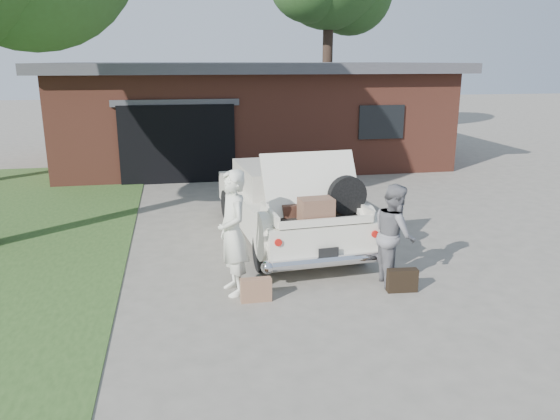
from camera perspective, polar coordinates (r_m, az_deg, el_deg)
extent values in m
plane|color=gray|center=(8.38, 0.79, -8.35)|extent=(90.00, 90.00, 0.00)
cube|color=brown|center=(19.27, -3.27, 9.76)|extent=(12.00, 7.00, 3.00)
cube|color=#4C4C51|center=(19.19, -3.34, 14.67)|extent=(12.80, 7.80, 0.30)
cube|color=black|center=(15.73, -10.64, 6.79)|extent=(3.20, 0.30, 2.20)
cube|color=#4C4C51|center=(15.53, -10.85, 10.95)|extent=(3.50, 0.12, 0.18)
cube|color=black|center=(16.73, 10.53, 9.03)|extent=(1.40, 0.08, 1.00)
cylinder|color=#38281E|center=(24.68, 4.95, 14.03)|extent=(0.44, 0.44, 5.65)
cube|color=silver|center=(10.61, 0.52, 0.21)|extent=(2.18, 4.91, 0.62)
cube|color=beige|center=(10.75, 0.11, 3.43)|extent=(1.72, 2.03, 0.50)
cube|color=black|center=(11.62, -1.08, 4.23)|extent=(1.48, 0.19, 0.42)
cube|color=black|center=(9.90, 1.51, 2.27)|extent=(1.48, 0.19, 0.42)
cylinder|color=black|center=(8.99, -1.83, -4.50)|extent=(0.26, 0.65, 0.63)
cylinder|color=black|center=(9.50, 8.11, -3.55)|extent=(0.26, 0.65, 0.63)
cylinder|color=black|center=(12.04, -5.45, 0.59)|extent=(0.26, 0.65, 0.63)
cylinder|color=black|center=(12.42, 2.22, 1.11)|extent=(0.26, 0.65, 0.63)
cylinder|color=silver|center=(8.47, 5.03, -5.36)|extent=(1.97, 0.32, 0.17)
cylinder|color=#A5140F|center=(8.18, -0.24, -3.35)|extent=(0.12, 0.10, 0.11)
cylinder|color=#A5140F|center=(8.70, 9.80, -2.43)|extent=(0.12, 0.10, 0.11)
cube|color=black|center=(8.40, 5.10, -4.49)|extent=(0.33, 0.04, 0.16)
cube|color=black|center=(8.85, 3.73, -0.69)|extent=(1.56, 1.16, 0.04)
cube|color=silver|center=(8.61, -1.08, -0.45)|extent=(0.14, 1.05, 0.17)
cube|color=silver|center=(9.10, 8.30, 0.25)|extent=(0.14, 1.05, 0.17)
cube|color=silver|center=(8.36, 4.90, -1.27)|extent=(1.53, 0.17, 0.11)
cube|color=silver|center=(8.96, 3.27, 2.78)|extent=(1.65, 0.71, 0.97)
cube|color=#47291E|center=(8.87, 1.96, 0.17)|extent=(0.64, 0.44, 0.20)
cube|color=brown|center=(8.51, 3.78, 0.05)|extent=(0.55, 0.38, 0.36)
cube|color=black|center=(8.96, 4.36, 0.24)|extent=(0.63, 0.44, 0.19)
cylinder|color=black|center=(8.90, 7.03, 1.55)|extent=(0.64, 0.20, 0.63)
imported|color=silver|center=(8.00, -4.95, -2.40)|extent=(0.57, 0.76, 1.87)
imported|color=slate|center=(8.57, 11.85, -2.50)|extent=(0.66, 0.81, 1.58)
cube|color=#996B4D|center=(7.96, -2.53, -8.33)|extent=(0.45, 0.15, 0.35)
cube|color=black|center=(8.47, 12.65, -7.18)|extent=(0.47, 0.18, 0.35)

